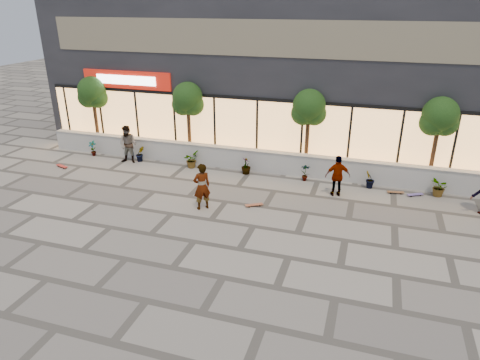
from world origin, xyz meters
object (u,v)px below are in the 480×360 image
(skater_left, at_px, (128,145))
(skateboard_right_near, at_px, (396,192))
(skateboard_left, at_px, (62,166))
(tree_mideast, at_px, (309,109))
(skater_center, at_px, (202,187))
(skateboard_right_far, at_px, (415,194))
(tree_west, at_px, (92,94))
(tree_east, at_px, (440,119))
(skateboard_center, at_px, (254,205))
(skater_right_near, at_px, (338,176))
(tree_midwest, at_px, (188,101))

(skater_left, relative_size, skateboard_right_near, 2.68)
(skateboard_left, bearing_deg, tree_mideast, 34.47)
(skater_center, distance_m, skateboard_right_far, 8.93)
(skateboard_left, distance_m, skateboard_right_far, 16.42)
(tree_mideast, bearing_deg, tree_west, 180.00)
(tree_east, distance_m, skateboard_right_far, 3.34)
(skateboard_center, distance_m, skateboard_left, 10.24)
(skater_right_near, relative_size, skateboard_center, 2.47)
(tree_midwest, xyz_separation_m, skateboard_right_far, (10.89, -1.50, -2.92))
(skater_right_near, bearing_deg, skateboard_left, -12.26)
(tree_mideast, distance_m, skateboard_right_near, 5.26)
(skateboard_left, xyz_separation_m, skateboard_right_far, (16.33, 1.70, -0.01))
(skater_left, distance_m, skateboard_left, 3.36)
(skater_center, bearing_deg, tree_west, -74.37)
(tree_east, relative_size, skateboard_right_far, 5.66)
(skater_center, bearing_deg, tree_east, 169.27)
(tree_east, bearing_deg, skater_center, -148.68)
(skateboard_left, relative_size, skateboard_right_far, 1.12)
(skater_left, height_order, skateboard_right_near, skater_left)
(tree_mideast, xyz_separation_m, skater_center, (-3.17, -5.27, -2.05))
(tree_mideast, relative_size, skateboard_right_near, 5.53)
(skater_right_near, bearing_deg, tree_midwest, -33.11)
(tree_mideast, distance_m, skateboard_right_far, 5.89)
(tree_mideast, height_order, skateboard_right_far, tree_mideast)
(skateboard_right_far, bearing_deg, tree_midwest, 143.67)
(skateboard_right_near, height_order, skateboard_right_far, same)
(tree_east, bearing_deg, skateboard_right_near, -132.81)
(tree_mideast, bearing_deg, skateboard_right_far, -17.06)
(skater_left, bearing_deg, skater_right_near, -10.40)
(tree_east, distance_m, skater_center, 10.35)
(tree_west, height_order, skateboard_right_near, tree_west)
(tree_mideast, distance_m, skateboard_left, 12.23)
(tree_east, bearing_deg, tree_mideast, 180.00)
(tree_east, distance_m, skateboard_center, 8.64)
(skateboard_center, bearing_deg, tree_midwest, 105.27)
(skateboard_right_near, bearing_deg, tree_east, 37.11)
(tree_midwest, height_order, skater_right_near, tree_midwest)
(skater_left, xyz_separation_m, skater_right_near, (10.35, -0.88, -0.07))
(skater_center, bearing_deg, skater_left, -76.19)
(tree_west, height_order, skater_left, tree_west)
(skater_center, distance_m, skateboard_center, 2.22)
(skateboard_left, height_order, skateboard_right_near, skateboard_left)
(tree_east, bearing_deg, tree_west, 180.00)
(skater_right_near, relative_size, skateboard_left, 2.26)
(tree_west, height_order, tree_east, same)
(skater_right_near, bearing_deg, skater_center, 14.55)
(skater_left, bearing_deg, skateboard_right_near, -5.26)
(skateboard_right_near, bearing_deg, tree_west, 164.44)
(skater_center, height_order, skateboard_right_near, skater_center)
(tree_midwest, bearing_deg, tree_east, 0.00)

